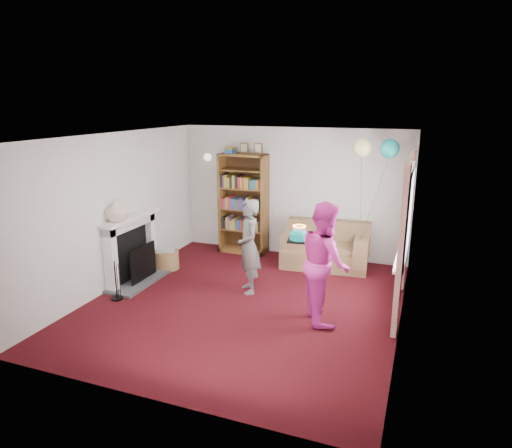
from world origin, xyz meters
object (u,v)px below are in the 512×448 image
at_px(sofa, 325,249).
at_px(person_magenta, 325,262).
at_px(birthday_cake, 299,236).
at_px(bookcase, 244,205).
at_px(person_striped, 249,247).

relative_size(sofa, person_magenta, 0.92).
bearing_deg(person_magenta, birthday_cake, 41.30).
height_order(sofa, birthday_cake, birthday_cake).
bearing_deg(bookcase, birthday_cake, -51.90).
bearing_deg(person_striped, bookcase, 171.64).
distance_m(bookcase, person_striped, 2.06).
relative_size(person_striped, person_magenta, 0.90).
relative_size(person_magenta, birthday_cake, 5.28).
bearing_deg(sofa, bookcase, 166.90).
relative_size(sofa, person_striped, 1.02).
distance_m(bookcase, birthday_cake, 2.83).
relative_size(person_striped, birthday_cake, 4.74).
bearing_deg(bookcase, person_magenta, -47.91).
height_order(person_magenta, birthday_cake, person_magenta).
bearing_deg(bookcase, sofa, -7.87).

